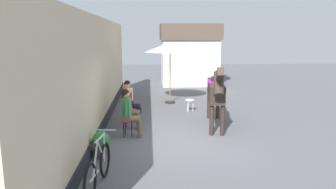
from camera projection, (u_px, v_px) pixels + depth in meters
name	position (u px, v px, depth m)	size (l,w,h in m)	color
ground_plane	(176.00, 113.00, 11.79)	(40.00, 40.00, 0.00)	#56565B
pub_facade_wall	(99.00, 78.00, 9.88)	(0.34, 14.00, 3.40)	#CCB793
distant_cottage	(189.00, 54.00, 18.48)	(3.40, 2.60, 3.50)	silver
seated_visitor_near	(129.00, 110.00, 8.92)	(0.61, 0.49, 1.39)	red
seated_visitor_middle	(129.00, 104.00, 9.70)	(0.61, 0.48, 1.39)	#194C99
seated_visitor_far	(130.00, 99.00, 10.57)	(0.61, 0.49, 1.39)	gold
saddled_horse_center	(216.00, 91.00, 9.80)	(0.76, 2.98, 2.06)	#2D231E
flower_planter_near	(101.00, 144.00, 7.48)	(0.43, 0.43, 0.64)	#4C4C51
leaning_bicycle	(98.00, 168.00, 5.94)	(0.50, 1.75, 1.02)	black
cafe_parasol	(170.00, 48.00, 13.13)	(2.10, 2.10, 2.58)	black
spare_stool_white	(190.00, 101.00, 11.97)	(0.32, 0.32, 0.46)	white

